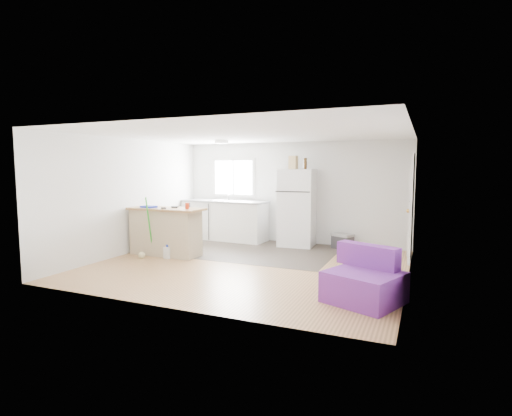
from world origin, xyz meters
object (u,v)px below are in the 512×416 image
at_px(red_cup, 187,206).
at_px(bottle_right, 305,164).
at_px(refrigerator, 297,208).
at_px(kitchen_cabinets, 224,220).
at_px(blue_tray, 149,207).
at_px(peninsula, 166,231).
at_px(bottle_left, 305,164).
at_px(cleaner_jug, 167,252).
at_px(purple_seat, 365,282).
at_px(mop, 144,246).
at_px(cardboard_box, 293,163).
at_px(cooler, 343,241).

distance_m(red_cup, bottle_right, 2.85).
relative_size(refrigerator, bottle_right, 7.05).
xyz_separation_m(kitchen_cabinets, blue_tray, (-0.63, -2.14, 0.50)).
height_order(peninsula, blue_tray, blue_tray).
height_order(red_cup, bottle_left, bottle_left).
bearing_deg(cleaner_jug, purple_seat, -10.93).
xyz_separation_m(red_cup, blue_tray, (-0.88, -0.08, -0.04)).
height_order(refrigerator, purple_seat, refrigerator).
relative_size(mop, bottle_left, 4.94).
bearing_deg(cardboard_box, cleaner_jug, -130.49).
bearing_deg(kitchen_cabinets, bottle_right, 1.44).
distance_m(kitchen_cabinets, mop, 2.53).
xyz_separation_m(blue_tray, bottle_right, (2.71, 2.09, 0.89)).
distance_m(cleaner_jug, mop, 0.49).
height_order(kitchen_cabinets, red_cup, kitchen_cabinets).
distance_m(mop, bottle_right, 3.91).
bearing_deg(mop, refrigerator, 29.10).
xyz_separation_m(bottle_left, bottle_right, (-0.02, 0.04, 0.00)).
bearing_deg(bottle_left, kitchen_cabinets, 177.33).
height_order(blue_tray, bottle_left, bottle_left).
distance_m(kitchen_cabinets, red_cup, 2.15).
xyz_separation_m(blue_tray, bottle_left, (2.73, 2.05, 0.89)).
height_order(cleaner_jug, bottle_right, bottle_right).
bearing_deg(red_cup, bottle_left, 46.77).
height_order(red_cup, cardboard_box, cardboard_box).
height_order(peninsula, purple_seat, peninsula).
height_order(mop, bottle_left, bottle_left).
height_order(refrigerator, red_cup, refrigerator).
bearing_deg(cardboard_box, red_cup, -128.83).
bearing_deg(bottle_left, cooler, 7.87).
relative_size(red_cup, bottle_left, 0.48).
xyz_separation_m(kitchen_cabinets, cooler, (2.95, 0.02, -0.33)).
bearing_deg(cleaner_jug, kitchen_cabinets, 92.64).
bearing_deg(cooler, bottle_left, -147.80).
bearing_deg(red_cup, cardboard_box, 51.17).
xyz_separation_m(refrigerator, cleaner_jug, (-1.97, -2.28, -0.76)).
distance_m(cleaner_jug, blue_tray, 1.06).
height_order(peninsula, refrigerator, refrigerator).
bearing_deg(peninsula, bottle_left, 40.54).
bearing_deg(cardboard_box, mop, -134.96).
xyz_separation_m(cleaner_jug, cardboard_box, (1.89, 2.21, 1.79)).
height_order(refrigerator, cleaner_jug, refrigerator).
xyz_separation_m(purple_seat, bottle_left, (-1.80, 3.30, 1.62)).
xyz_separation_m(blue_tray, cardboard_box, (2.45, 2.03, 0.92)).
bearing_deg(bottle_right, red_cup, -132.34).
xyz_separation_m(red_cup, bottle_left, (1.85, 1.97, 0.85)).
distance_m(kitchen_cabinets, bottle_right, 2.50).
xyz_separation_m(peninsula, bottle_right, (2.37, 2.00, 1.39)).
bearing_deg(red_cup, peninsula, 178.91).
distance_m(kitchen_cabinets, cardboard_box, 2.31).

